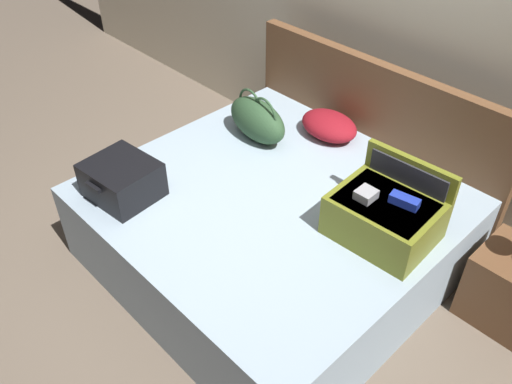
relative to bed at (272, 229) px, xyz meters
name	(u,v)px	position (x,y,z in m)	size (l,w,h in m)	color
ground_plane	(225,293)	(0.00, -0.40, -0.27)	(12.00, 12.00, 0.00)	#6B5B4C
back_wall	(417,12)	(0.00, 1.25, 1.03)	(8.00, 0.10, 2.60)	beige
bed	(272,229)	(0.00, 0.00, 0.00)	(1.92, 1.82, 0.54)	#99ADBC
headboard	(370,135)	(0.00, 0.95, 0.26)	(1.96, 0.08, 1.06)	brown
hard_case_large	(385,214)	(0.64, 0.19, 0.41)	(0.55, 0.46, 0.40)	olive
hard_case_medium	(122,180)	(-0.60, -0.62, 0.38)	(0.42, 0.39, 0.22)	black
duffel_bag	(257,119)	(-0.50, 0.36, 0.41)	(0.51, 0.28, 0.33)	#2D4C2D
pillow_near_headboard	(329,126)	(-0.19, 0.72, 0.35)	(0.41, 0.30, 0.16)	maroon
nightstand	(512,289)	(1.24, 0.66, -0.05)	(0.44, 0.40, 0.45)	brown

